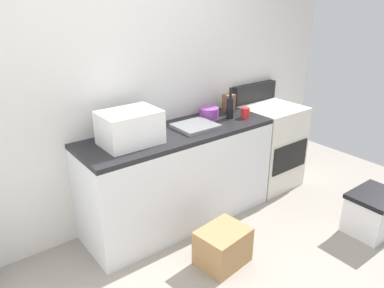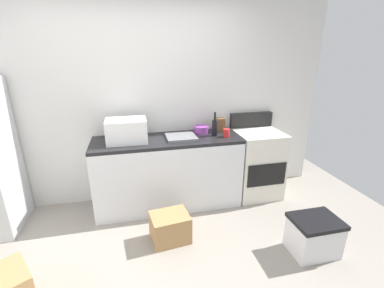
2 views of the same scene
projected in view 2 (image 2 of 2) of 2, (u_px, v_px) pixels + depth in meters
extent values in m
plane|color=gray|center=(156.00, 278.00, 2.36)|extent=(6.00, 6.00, 0.00)
cube|color=silver|center=(139.00, 102.00, 3.35)|extent=(5.00, 0.10, 2.60)
cube|color=silver|center=(168.00, 173.00, 3.38)|extent=(1.80, 0.60, 0.86)
cube|color=black|center=(167.00, 140.00, 3.23)|extent=(1.80, 0.60, 0.04)
cube|color=silver|center=(256.00, 163.00, 3.64)|extent=(0.60, 0.60, 0.90)
cube|color=black|center=(267.00, 175.00, 3.37)|extent=(0.52, 0.02, 0.30)
cube|color=black|center=(251.00, 120.00, 3.69)|extent=(0.60, 0.08, 0.20)
cube|color=white|center=(127.00, 131.00, 3.08)|extent=(0.46, 0.34, 0.27)
cube|color=slate|center=(181.00, 137.00, 3.23)|extent=(0.36, 0.32, 0.03)
cylinder|color=black|center=(215.00, 128.00, 3.31)|extent=(0.07, 0.07, 0.20)
cylinder|color=black|center=(215.00, 116.00, 3.26)|extent=(0.03, 0.03, 0.10)
cylinder|color=red|center=(226.00, 133.00, 3.28)|extent=(0.08, 0.08, 0.10)
cube|color=brown|center=(220.00, 125.00, 3.49)|extent=(0.10, 0.10, 0.18)
cylinder|color=purple|center=(201.00, 129.00, 3.44)|extent=(0.19, 0.19, 0.09)
cube|color=#A37A4C|center=(170.00, 227.00, 2.79)|extent=(0.42, 0.36, 0.30)
cube|color=silver|center=(313.00, 237.00, 2.62)|extent=(0.44, 0.34, 0.34)
cube|color=black|center=(316.00, 221.00, 2.56)|extent=(0.46, 0.36, 0.04)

